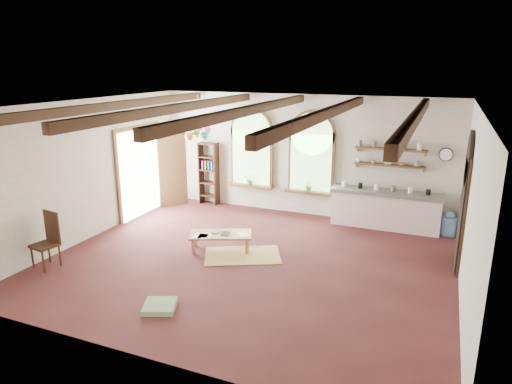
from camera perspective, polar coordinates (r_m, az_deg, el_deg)
The scene contains 27 objects.
floor at distance 9.55m, azimuth -0.87°, elevation -8.69°, with size 8.00×8.00×0.00m, color #4F2021.
ceiling_beams at distance 8.74m, azimuth -0.96°, elevation 10.16°, with size 6.20×6.80×0.18m, color #362011, non-canonical shape.
window_left at distance 12.61m, azimuth -0.56°, elevation 5.14°, with size 1.30×0.28×2.20m.
window_right at distance 12.05m, azimuth 6.92°, elevation 4.54°, with size 1.30×0.28×2.20m.
left_doorway at distance 12.58m, azimuth -14.28°, elevation 2.39°, with size 0.10×1.90×2.50m, color brown.
right_doorway at distance 9.90m, azimuth 24.35°, elevation -2.43°, with size 0.10×1.30×2.40m, color black.
kitchen_counter at distance 11.76m, azimuth 15.85°, elevation -2.06°, with size 2.68×0.62×0.94m.
wall_shelf_lower at distance 11.66m, azimuth 16.35°, elevation 3.22°, with size 1.70×0.24×0.04m, color brown.
wall_shelf_upper at distance 11.59m, azimuth 16.50°, elevation 5.15°, with size 1.70×0.24×0.04m, color brown.
wall_clock at distance 11.60m, azimuth 22.66°, elevation 4.35°, with size 0.32×0.32×0.04m, color black.
bookshelf at distance 13.22m, azimuth -5.92°, elevation 2.32°, with size 0.53×0.32×1.80m.
coffee_table at distance 10.02m, azimuth -4.45°, elevation -5.44°, with size 1.47×1.09×0.38m.
side_chair at distance 10.11m, azimuth -24.68°, elevation -6.78°, with size 0.52×0.52×1.13m.
floor_mat at distance 9.82m, azimuth -1.70°, elevation -7.92°, with size 1.59×0.98×0.02m, color tan.
floor_cushion at distance 8.01m, azimuth -11.94°, elevation -13.78°, with size 0.52×0.52×0.09m, color gray.
water_jug_a at distance 11.77m, azimuth 22.78°, elevation -3.83°, with size 0.31×0.31×0.59m.
water_jug_b at distance 11.77m, azimuth 23.12°, elevation -3.87°, with size 0.30×0.30×0.59m.
balloon_cluster at distance 11.94m, azimuth -7.20°, elevation 7.85°, with size 0.78×0.81×1.14m.
table_book at distance 10.11m, azimuth -5.53°, elevation -4.93°, with size 0.17×0.24×0.02m, color olive.
tablet at distance 9.97m, azimuth -3.80°, elevation -5.22°, with size 0.18×0.26×0.01m, color black.
potted_plant_left at distance 12.68m, azimuth -0.73°, elevation 1.59°, with size 0.27×0.23×0.30m, color #598C4C.
potted_plant_right at distance 12.13m, azimuth 6.66°, elevation 0.82°, with size 0.27×0.23×0.30m, color #598C4C.
shelf_cup_a at distance 11.75m, azimuth 12.74°, elevation 3.90°, with size 0.12×0.10×0.10m, color white.
shelf_cup_b at distance 11.69m, azimuth 14.43°, elevation 3.73°, with size 0.10×0.10×0.09m, color beige.
shelf_bowl_a at distance 11.66m, azimuth 16.12°, elevation 3.47°, with size 0.22×0.22×0.05m, color beige.
shelf_bowl_b at distance 11.62m, azimuth 17.84°, elevation 3.32°, with size 0.20×0.20×0.06m, color #8C664C.
shelf_vase at distance 11.59m, azimuth 19.58°, elevation 3.46°, with size 0.18×0.18×0.19m, color slate.
Camera 1 is at (3.47, -7.97, 3.94)m, focal length 32.00 mm.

